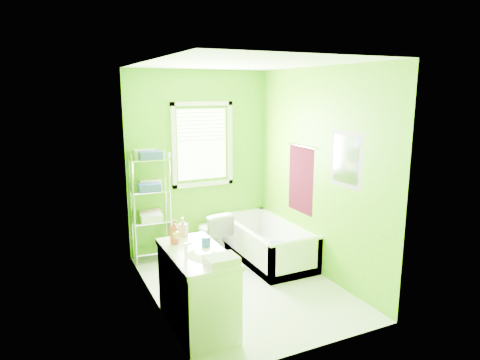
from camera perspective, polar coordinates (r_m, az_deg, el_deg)
name	(u,v)px	position (r m, az deg, el deg)	size (l,w,h in m)	color
ground	(242,285)	(5.34, 0.29, -13.82)	(2.90, 2.90, 0.00)	silver
room_envelope	(242,159)	(4.87, 0.30, 2.80)	(2.14, 2.94, 2.62)	#4F9F07
window	(202,140)	(6.18, -5.03, 5.33)	(0.92, 0.05, 1.22)	white
door	(184,247)	(3.74, -7.53, -8.86)	(0.09, 0.80, 2.00)	white
right_wall_decor	(318,172)	(5.42, 10.31, 1.10)	(0.04, 1.48, 1.17)	#3C0614
bathtub	(266,247)	(6.06, 3.53, -8.91)	(0.76, 1.62, 0.52)	white
toilet	(212,233)	(6.13, -3.71, -7.02)	(0.37, 0.65, 0.66)	white
vanity	(197,286)	(4.35, -5.70, -13.94)	(0.54, 1.07, 1.04)	white
wire_shelf_unit	(151,195)	(5.90, -11.78, -1.91)	(0.53, 0.42, 1.54)	silver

